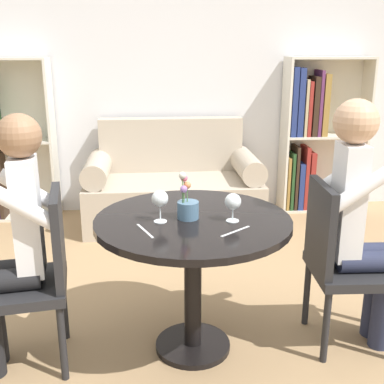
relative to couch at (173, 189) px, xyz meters
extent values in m
plane|color=tan|center=(0.00, -1.97, -0.31)|extent=(16.00, 16.00, 0.00)
cube|color=silver|center=(0.00, 0.43, 1.04)|extent=(5.20, 0.05, 2.70)
cylinder|color=black|center=(0.00, -1.97, 0.41)|extent=(0.98, 0.98, 0.03)
cylinder|color=black|center=(0.00, -1.97, 0.06)|extent=(0.09, 0.09, 0.68)
cylinder|color=black|center=(0.00, -1.97, -0.30)|extent=(0.40, 0.40, 0.03)
cube|color=#B7A893|center=(0.00, -0.05, -0.10)|extent=(1.56, 0.80, 0.42)
cube|color=#B7A893|center=(0.00, 0.27, 0.36)|extent=(1.34, 0.16, 0.50)
cylinder|color=#B7A893|center=(-0.67, -0.05, 0.22)|extent=(0.22, 0.72, 0.22)
cylinder|color=#B7A893|center=(0.67, -0.05, 0.22)|extent=(0.22, 0.72, 0.22)
cube|color=silver|center=(-1.47, 0.37, 0.42)|extent=(0.80, 0.02, 1.47)
cube|color=silver|center=(-1.08, 0.24, 0.42)|extent=(0.02, 0.28, 1.47)
cube|color=silver|center=(-1.47, 0.24, -0.30)|extent=(0.76, 0.28, 0.02)
cube|color=silver|center=(-1.47, 0.24, 0.42)|extent=(0.76, 0.28, 0.02)
cube|color=silver|center=(-1.47, 0.24, 1.15)|extent=(0.76, 0.28, 0.02)
cube|color=#332319|center=(-1.58, 0.23, 0.01)|extent=(0.03, 0.23, 0.61)
cube|color=silver|center=(1.47, 0.37, 0.42)|extent=(0.80, 0.02, 1.47)
cube|color=silver|center=(1.08, 0.24, 0.42)|extent=(0.02, 0.28, 1.47)
cube|color=silver|center=(1.86, 0.24, 0.42)|extent=(0.02, 0.28, 1.47)
cube|color=silver|center=(1.47, 0.24, -0.30)|extent=(0.76, 0.28, 0.02)
cube|color=silver|center=(1.47, 0.24, 0.42)|extent=(0.76, 0.28, 0.02)
cube|color=silver|center=(1.47, 0.24, 1.15)|extent=(0.76, 0.28, 0.02)
cube|color=olive|center=(1.12, 0.23, -0.03)|extent=(0.03, 0.23, 0.52)
cube|color=#234723|center=(1.16, 0.23, -0.01)|extent=(0.03, 0.23, 0.56)
cube|color=#332319|center=(1.20, 0.23, 0.02)|extent=(0.03, 0.23, 0.62)
cube|color=navy|center=(1.25, 0.23, -0.06)|extent=(0.05, 0.23, 0.46)
cube|color=maroon|center=(1.30, 0.23, 0.02)|extent=(0.04, 0.23, 0.62)
cube|color=maroon|center=(1.35, 0.23, -0.01)|extent=(0.05, 0.23, 0.56)
cube|color=navy|center=(1.14, 0.23, 0.75)|extent=(0.05, 0.23, 0.64)
cube|color=navy|center=(1.20, 0.23, 0.75)|extent=(0.05, 0.23, 0.63)
cube|color=tan|center=(1.25, 0.23, 0.70)|extent=(0.03, 0.23, 0.53)
cube|color=maroon|center=(1.28, 0.23, 0.69)|extent=(0.03, 0.23, 0.51)
cube|color=#332319|center=(1.34, 0.23, 0.71)|extent=(0.05, 0.23, 0.55)
cube|color=#602D5B|center=(1.38, 0.23, 0.74)|extent=(0.03, 0.23, 0.61)
cube|color=olive|center=(1.43, 0.23, 0.72)|extent=(0.05, 0.23, 0.57)
cylinder|color=#232326|center=(-0.69, -1.82, -0.11)|extent=(0.04, 0.04, 0.40)
cylinder|color=#232326|center=(-0.64, -2.17, -0.11)|extent=(0.04, 0.04, 0.40)
cube|color=#232326|center=(-0.85, -2.02, 0.11)|extent=(0.48, 0.48, 0.05)
cube|color=#232326|center=(-0.66, -1.99, 0.36)|extent=(0.09, 0.38, 0.45)
cylinder|color=#232326|center=(1.03, -1.81, -0.11)|extent=(0.04, 0.04, 0.40)
cylinder|color=#232326|center=(0.66, -2.15, -0.11)|extent=(0.04, 0.04, 0.40)
cylinder|color=#232326|center=(0.68, -1.80, -0.11)|extent=(0.04, 0.04, 0.40)
cube|color=#232326|center=(0.85, -1.98, 0.11)|extent=(0.44, 0.44, 0.05)
cube|color=#232326|center=(0.66, -1.97, 0.36)|extent=(0.06, 0.38, 0.45)
cylinder|color=black|center=(-0.90, -1.98, 0.19)|extent=(0.31, 0.15, 0.11)
cylinder|color=black|center=(-0.89, -2.09, 0.19)|extent=(0.31, 0.15, 0.11)
cube|color=white|center=(-0.79, -2.02, 0.48)|extent=(0.15, 0.21, 0.57)
cylinder|color=white|center=(-0.80, -1.89, 0.57)|extent=(0.29, 0.11, 0.23)
cylinder|color=white|center=(-0.77, -2.15, 0.57)|extent=(0.29, 0.11, 0.23)
sphere|color=#936B4C|center=(-0.79, -2.02, 0.86)|extent=(0.20, 0.20, 0.20)
cylinder|color=#282D47|center=(1.00, -2.05, -0.09)|extent=(0.11, 0.11, 0.45)
cylinder|color=#282D47|center=(1.01, -1.94, -0.09)|extent=(0.11, 0.11, 0.45)
cylinder|color=#282D47|center=(0.89, -2.04, 0.19)|extent=(0.30, 0.12, 0.11)
cylinder|color=#282D47|center=(0.90, -1.93, 0.19)|extent=(0.30, 0.12, 0.11)
cube|color=white|center=(0.79, -1.98, 0.49)|extent=(0.13, 0.21, 0.60)
cylinder|color=white|center=(0.78, -2.12, 0.60)|extent=(0.29, 0.08, 0.23)
cylinder|color=white|center=(0.79, -1.85, 0.60)|extent=(0.29, 0.08, 0.23)
sphere|color=tan|center=(0.79, -1.98, 0.90)|extent=(0.22, 0.22, 0.22)
cylinder|color=white|center=(-0.16, -2.01, 0.43)|extent=(0.06, 0.06, 0.00)
cylinder|color=white|center=(-0.16, -2.01, 0.47)|extent=(0.01, 0.01, 0.08)
sphere|color=white|center=(-0.16, -2.01, 0.55)|extent=(0.08, 0.08, 0.08)
sphere|color=maroon|center=(-0.16, -2.01, 0.54)|extent=(0.06, 0.06, 0.06)
cylinder|color=white|center=(0.19, -2.03, 0.43)|extent=(0.06, 0.06, 0.00)
cylinder|color=white|center=(0.19, -2.03, 0.47)|extent=(0.01, 0.01, 0.06)
sphere|color=white|center=(0.19, -2.03, 0.53)|extent=(0.08, 0.08, 0.08)
sphere|color=beige|center=(0.19, -2.03, 0.52)|extent=(0.06, 0.06, 0.06)
cylinder|color=slate|center=(-0.02, -1.97, 0.47)|extent=(0.11, 0.11, 0.09)
cylinder|color=#4C7A42|center=(-0.05, -1.98, 0.58)|extent=(0.01, 0.01, 0.14)
sphere|color=silver|center=(-0.05, -1.98, 0.65)|extent=(0.04, 0.04, 0.04)
cylinder|color=#4C7A42|center=(-0.05, -1.99, 0.55)|extent=(0.01, 0.00, 0.07)
sphere|color=#9E70B2|center=(-0.05, -1.99, 0.59)|extent=(0.04, 0.04, 0.04)
cylinder|color=#4C7A42|center=(-0.03, -1.97, 0.56)|extent=(0.00, 0.01, 0.08)
sphere|color=#E07F4C|center=(-0.03, -1.97, 0.60)|extent=(0.04, 0.04, 0.04)
cylinder|color=#4C7A42|center=(-0.04, -1.96, 0.57)|extent=(0.01, 0.00, 0.12)
sphere|color=#D16684|center=(-0.04, -1.96, 0.63)|extent=(0.04, 0.04, 0.04)
cube|color=silver|center=(0.18, -2.17, 0.43)|extent=(0.16, 0.13, 0.00)
cube|color=silver|center=(-0.24, -2.13, 0.43)|extent=(0.08, 0.18, 0.00)
camera|label=1|loc=(-0.21, -4.21, 1.24)|focal=45.00mm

